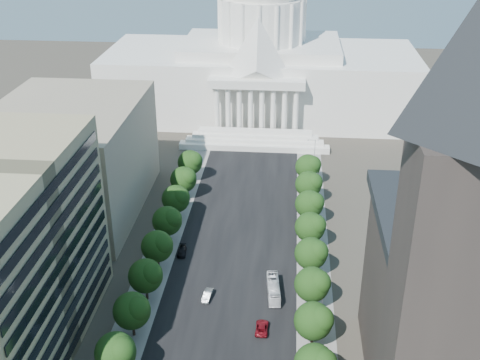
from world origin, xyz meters
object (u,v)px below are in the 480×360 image
(car_red, at_px, (262,328))
(city_bus, at_px, (273,289))
(car_silver, at_px, (208,295))
(car_dark_b, at_px, (182,251))

(car_red, height_order, city_bus, city_bus)
(car_red, bearing_deg, car_silver, -36.66)
(car_red, bearing_deg, car_dark_b, -50.57)
(car_silver, xyz_separation_m, car_dark_b, (-8.78, 17.31, -0.06))
(car_silver, distance_m, car_red, 15.95)
(city_bus, bearing_deg, car_dark_b, 142.38)
(car_silver, relative_size, city_bus, 0.45)
(car_silver, height_order, car_dark_b, car_silver)
(car_red, bearing_deg, city_bus, -97.52)
(car_dark_b, relative_size, city_bus, 0.47)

